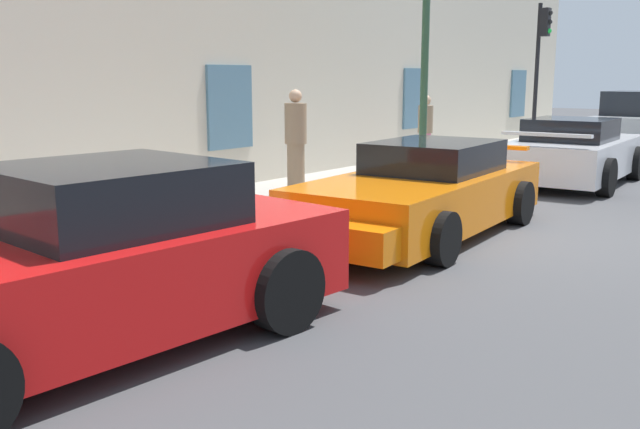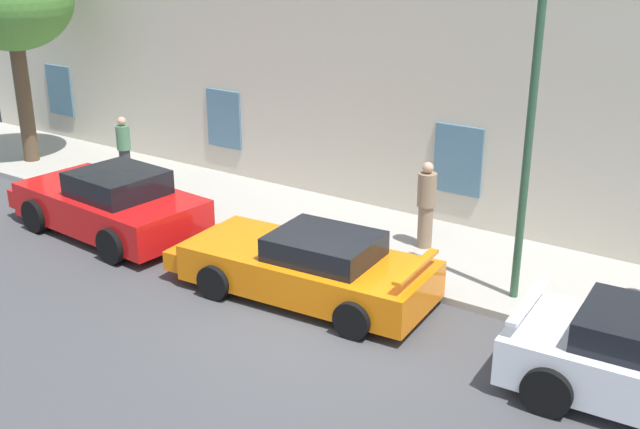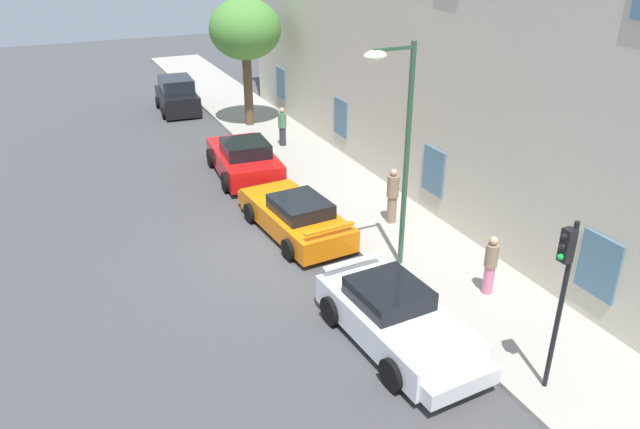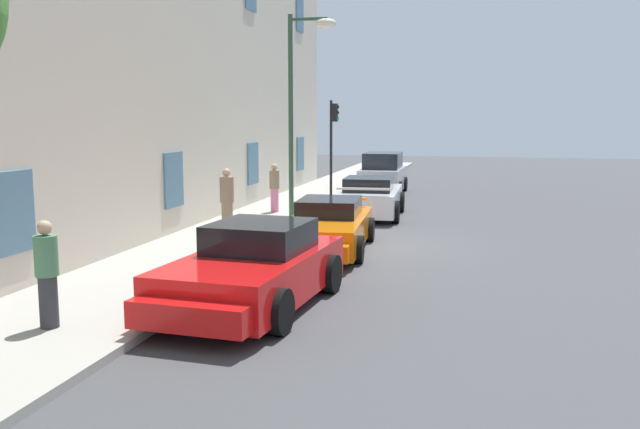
# 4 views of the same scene
# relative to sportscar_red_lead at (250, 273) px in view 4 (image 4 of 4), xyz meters

# --- Properties ---
(ground_plane) EXTENTS (80.00, 80.00, 0.00)m
(ground_plane) POSITION_rel_sportscar_red_lead_xyz_m (6.22, -1.03, -0.65)
(ground_plane) COLOR #444447
(sidewalk) EXTENTS (60.00, 3.39, 0.14)m
(sidewalk) POSITION_rel_sportscar_red_lead_xyz_m (6.22, 2.67, -0.58)
(sidewalk) COLOR #A8A399
(sidewalk) RESTS_ON ground
(sportscar_red_lead) EXTENTS (4.86, 2.51, 1.46)m
(sportscar_red_lead) POSITION_rel_sportscar_red_lead_xyz_m (0.00, 0.00, 0.00)
(sportscar_red_lead) COLOR red
(sportscar_red_lead) RESTS_ON ground
(sportscar_yellow_flank) EXTENTS (5.03, 2.32, 1.26)m
(sportscar_yellow_flank) POSITION_rel_sportscar_red_lead_xyz_m (5.30, -0.13, -0.08)
(sportscar_yellow_flank) COLOR orange
(sportscar_yellow_flank) RESTS_ON ground
(sportscar_white_middle) EXTENTS (4.64, 2.31, 1.33)m
(sportscar_white_middle) POSITION_rel_sportscar_red_lead_xyz_m (11.59, -0.17, -0.04)
(sportscar_white_middle) COLOR white
(sportscar_white_middle) RESTS_ON ground
(hatchback_parked) EXTENTS (3.56, 1.93, 1.74)m
(hatchback_parked) POSITION_rel_sportscar_red_lead_xyz_m (18.49, 0.43, 0.15)
(hatchback_parked) COLOR #B2B7BC
(hatchback_parked) RESTS_ON ground
(traffic_light) EXTENTS (0.22, 0.36, 3.74)m
(traffic_light) POSITION_rel_sportscar_red_lead_xyz_m (14.17, 1.66, 2.04)
(traffic_light) COLOR black
(traffic_light) RESTS_ON sidewalk
(street_lamp) EXTENTS (0.44, 1.42, 6.06)m
(street_lamp) POSITION_rel_sportscar_red_lead_xyz_m (8.62, 1.30, 3.64)
(street_lamp) COLOR #2D5138
(street_lamp) RESTS_ON sidewalk
(pedestrian_admiring) EXTENTS (0.43, 0.43, 1.65)m
(pedestrian_admiring) POSITION_rel_sportscar_red_lead_xyz_m (-2.13, 2.47, 0.33)
(pedestrian_admiring) COLOR #333338
(pedestrian_admiring) RESTS_ON sidewalk
(pedestrian_strolling) EXTENTS (0.40, 0.40, 1.80)m
(pedestrian_strolling) POSITION_rel_sportscar_red_lead_xyz_m (6.27, 2.83, 0.41)
(pedestrian_strolling) COLOR #8C7259
(pedestrian_strolling) RESTS_ON sidewalk
(pedestrian_bystander) EXTENTS (0.46, 0.46, 1.61)m
(pedestrian_bystander) POSITION_rel_sportscar_red_lead_xyz_m (10.86, 2.93, 0.32)
(pedestrian_bystander) COLOR pink
(pedestrian_bystander) RESTS_ON sidewalk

